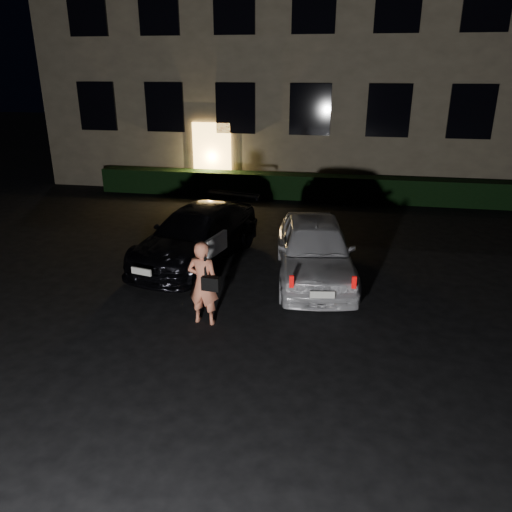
# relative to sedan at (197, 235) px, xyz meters

# --- Properties ---
(ground) EXTENTS (80.00, 80.00, 0.00)m
(ground) POSITION_rel_sedan_xyz_m (2.05, -4.10, -0.63)
(ground) COLOR black
(ground) RESTS_ON ground
(building) EXTENTS (20.00, 8.11, 12.00)m
(building) POSITION_rel_sedan_xyz_m (2.05, 10.89, 5.37)
(building) COLOR #695D4B
(building) RESTS_ON ground
(hedge) EXTENTS (15.00, 0.70, 0.85)m
(hedge) POSITION_rel_sedan_xyz_m (2.05, 6.40, -0.20)
(hedge) COLOR black
(hedge) RESTS_ON ground
(sedan) EXTENTS (2.67, 4.60, 1.25)m
(sedan) POSITION_rel_sedan_xyz_m (0.00, 0.00, 0.00)
(sedan) COLOR black
(sedan) RESTS_ON ground
(hatch) EXTENTS (2.17, 4.17, 1.36)m
(hatch) POSITION_rel_sedan_xyz_m (2.85, -0.61, 0.05)
(hatch) COLOR silver
(hatch) RESTS_ON ground
(man) EXTENTS (0.65, 0.43, 1.57)m
(man) POSITION_rel_sedan_xyz_m (1.04, -3.02, 0.16)
(man) COLOR #E47D5A
(man) RESTS_ON ground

